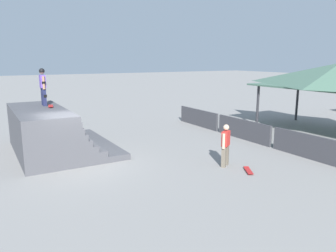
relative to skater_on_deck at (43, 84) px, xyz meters
The scene contains 7 objects.
ground_plane 4.58m from the skater_on_deck, ahead, with size 160.00×160.00×0.00m, color gray.
quarter_pipe_ramp 2.37m from the skater_on_deck, ahead, with size 5.75×4.16×2.04m.
skater_on_deck is the anchor object (origin of this frame).
skateboard_on_deck 1.20m from the skater_on_deck, 11.33° to the left, with size 0.79×0.34×0.09m.
bystander_walking 8.88m from the skater_on_deck, 40.37° to the left, with size 0.46×0.63×1.69m.
skateboard_on_ground 10.04m from the skater_on_deck, 37.99° to the left, with size 0.82×0.59×0.09m.
barrier_fence 10.29m from the skater_on_deck, 69.04° to the left, with size 12.00×0.12×1.05m.
Camera 1 is at (12.84, -3.19, 4.20)m, focal length 35.00 mm.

